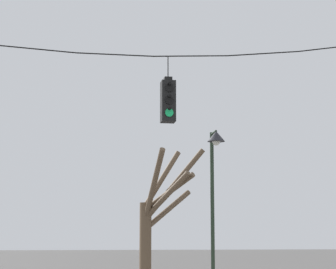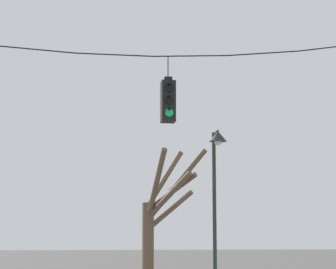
{
  "view_description": "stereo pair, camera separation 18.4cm",
  "coord_description": "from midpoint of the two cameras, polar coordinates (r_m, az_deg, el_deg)",
  "views": [
    {
      "loc": [
        -1.2,
        -15.26,
        1.99
      ],
      "look_at": [
        1.3,
        0.03,
        4.45
      ],
      "focal_mm": 70.0,
      "sensor_mm": 36.0,
      "label": 1
    },
    {
      "loc": [
        -1.02,
        -15.29,
        1.99
      ],
      "look_at": [
        1.3,
        0.03,
        4.45
      ],
      "focal_mm": 70.0,
      "sensor_mm": 36.0,
      "label": 2
    }
  ],
  "objects": [
    {
      "name": "street_lamp",
      "position": [
        20.58,
        4.51,
        -2.94
      ],
      "size": [
        0.55,
        0.94,
        5.36
      ],
      "color": "#233323",
      "rests_on": "ground_plane"
    },
    {
      "name": "bare_tree",
      "position": [
        22.56,
        -0.66,
        -7.5
      ],
      "size": [
        2.23,
        2.73,
        5.09
      ],
      "color": "brown",
      "rests_on": "ground_plane"
    },
    {
      "name": "traffic_light_over_intersection",
      "position": [
        15.82,
        0.34,
        2.95
      ],
      "size": [
        0.34,
        0.46,
        1.63
      ],
      "color": "black"
    },
    {
      "name": "span_wire",
      "position": [
        16.01,
        -4.3,
        7.62
      ],
      "size": [
        13.04,
        0.03,
        0.62
      ],
      "color": "black"
    }
  ]
}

